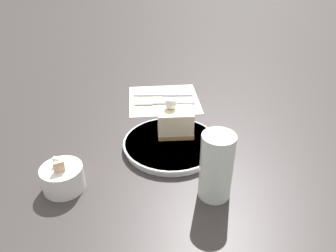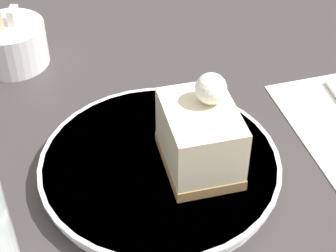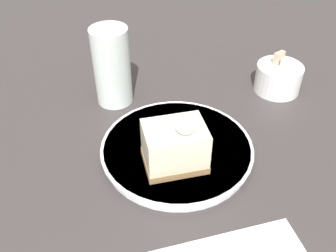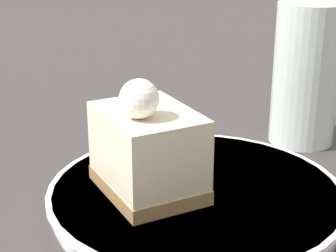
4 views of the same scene
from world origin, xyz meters
name	(u,v)px [view 2 (image 2 of 4)]	position (x,y,z in m)	size (l,w,h in m)	color
ground_plane	(140,151)	(0.00, 0.00, 0.00)	(4.00, 4.00, 0.00)	#383333
plate	(160,166)	(0.01, -0.04, 0.01)	(0.22, 0.22, 0.02)	white
cake_slice	(201,136)	(0.04, -0.05, 0.05)	(0.07, 0.09, 0.09)	#9E7547
sugar_bowl	(11,44)	(-0.10, 0.19, 0.03)	(0.08, 0.08, 0.07)	white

